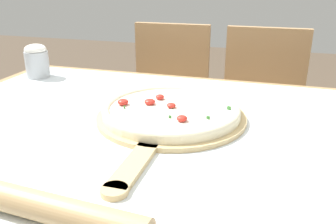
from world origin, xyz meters
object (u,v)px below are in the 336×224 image
object	(u,v)px
pizza_peel	(169,119)
chair_right	(261,111)
flour_cup	(37,61)
pizza	(171,110)
rolling_pin	(45,207)
chair_left	(167,102)

from	to	relation	value
pizza_peel	chair_right	distance (m)	0.88
flour_cup	pizza	bearing A→B (deg)	-23.08
pizza_peel	chair_right	bearing A→B (deg)	75.26
pizza	rolling_pin	bearing A→B (deg)	-99.13
chair_left	flour_cup	size ratio (longest dim) A/B	7.44
chair_left	chair_right	xyz separation A→B (m)	(0.46, 0.00, 0.00)
pizza_peel	pizza	bearing A→B (deg)	91.45
pizza_peel	flour_cup	xyz separation A→B (m)	(-0.58, 0.27, 0.06)
chair_right	flour_cup	xyz separation A→B (m)	(-0.80, -0.55, 0.31)
pizza	chair_right	distance (m)	0.87
pizza	chair_left	bearing A→B (deg)	107.34
rolling_pin	chair_left	xyz separation A→B (m)	(-0.18, 1.25, -0.28)
chair_left	rolling_pin	bearing A→B (deg)	-83.32
pizza_peel	flour_cup	size ratio (longest dim) A/B	4.76
pizza_peel	chair_right	world-z (taller)	chair_right
pizza_peel	rolling_pin	size ratio (longest dim) A/B	1.31
pizza	chair_left	size ratio (longest dim) A/B	0.40
pizza	chair_right	size ratio (longest dim) A/B	0.40
chair_right	pizza	bearing A→B (deg)	-105.51
rolling_pin	pizza_peel	bearing A→B (deg)	80.42
pizza	chair_right	bearing A→B (deg)	74.90
pizza	chair_left	xyz separation A→B (m)	(-0.25, 0.79, -0.28)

